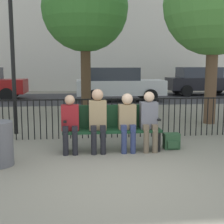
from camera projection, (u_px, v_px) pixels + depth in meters
The scene contains 14 objects.
ground_plane at pixel (125, 183), 4.62m from camera, with size 80.00×80.00×0.00m, color gray.
park_bench at pixel (112, 126), 6.35m from camera, with size 1.97×0.45×0.92m.
seated_person_0 at pixel (70, 121), 6.10m from camera, with size 0.34×0.39×1.15m.
seated_person_1 at pixel (98, 117), 6.16m from camera, with size 0.34×0.39×1.27m.
seated_person_2 at pixel (127, 119), 6.22m from camera, with size 0.34×0.39×1.17m.
seated_person_3 at pixel (149, 118), 6.27m from camera, with size 0.34×0.39×1.20m.
backpack at pixel (172, 141), 6.47m from camera, with size 0.32×0.24×0.33m.
fence_railing at pixel (106, 115), 7.41m from camera, with size 9.01×0.03×0.95m.
tree_0 at pixel (214, 5), 8.86m from camera, with size 2.92×2.92×4.92m.
tree_2 at pixel (85, 9), 10.67m from camera, with size 2.99×2.99×5.17m.
lamp_post at pixel (12, 37), 7.60m from camera, with size 0.28×0.28×3.62m.
street_surface at pixel (91, 98), 16.42m from camera, with size 24.00×6.00×0.01m.
parked_car_0 at pixel (118, 84), 15.04m from camera, with size 4.20×1.94×1.62m.
parked_car_1 at pixel (202, 81), 18.15m from camera, with size 4.20×1.94×1.62m.
Camera 1 is at (-0.66, -4.37, 1.72)m, focal length 50.00 mm.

